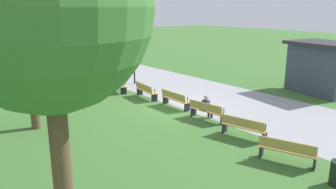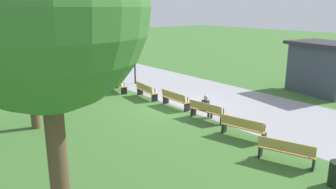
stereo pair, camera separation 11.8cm
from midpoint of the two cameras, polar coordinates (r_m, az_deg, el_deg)
The scene contains 14 objects.
ground_plane at distance 17.67m, azimuth 1.20°, elevation -2.22°, with size 120.00×120.00×0.00m, color #3D6B2D.
path_paving at distance 19.75m, azimuth 8.15°, elevation -0.52°, with size 29.46×6.15×0.01m, color #939399.
bench_0 at distance 22.92m, azimuth -13.32°, elevation 2.58°, with size 1.94×1.07×0.89m.
bench_1 at distance 21.14m, azimuth -8.80°, elevation 1.80°, with size 1.95×0.88×0.89m.
bench_2 at distance 19.33m, azimuth -4.04°, elevation 0.71°, with size 1.93×0.68×0.89m.
bench_3 at distance 17.49m, azimuth 1.04°, elevation -0.77°, with size 1.89×0.47×0.89m.
bench_4 at distance 15.64m, azimuth 6.53°, elevation -2.76°, with size 1.93×0.68×0.89m.
bench_5 at distance 13.81m, azimuth 12.62°, elevation -5.44°, with size 1.95×0.88×0.89m.
bench_6 at distance 12.03m, azimuth 19.59°, elevation -9.07°, with size 1.94×1.07×0.89m.
person_seated at distance 15.78m, azimuth 6.51°, elevation -2.00°, with size 0.36×0.55×1.20m.
tree_0 at distance 14.98m, azimuth -23.57°, elevation 11.04°, with size 3.24×3.24×6.16m.
tree_1 at distance 6.60m, azimuth -20.56°, elevation 13.65°, with size 3.95×3.95×7.15m.
lamp_post at distance 22.81m, azimuth -6.09°, elevation 8.74°, with size 0.32×0.32×4.01m.
kiosk at distance 22.41m, azimuth 25.03°, elevation 4.27°, with size 4.55×3.63×3.15m.
Camera 1 is at (12.87, -10.95, 5.17)m, focal length 35.38 mm.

